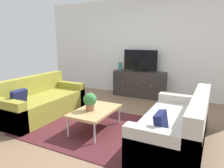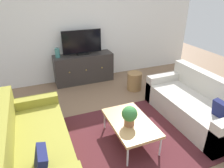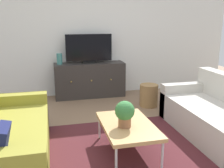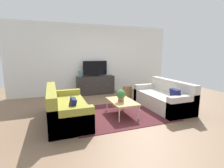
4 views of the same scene
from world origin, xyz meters
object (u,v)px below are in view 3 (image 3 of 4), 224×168
object	(u,v)px
glass_vase	(59,59)
coffee_table	(128,126)
potted_plant	(125,113)
tv_console	(90,80)
couch_left_side	(0,141)
flat_screen_tv	(89,49)
wicker_basket	(149,95)
couch_right_side	(223,118)

from	to	relation	value
glass_vase	coffee_table	bearing A→B (deg)	-74.85
coffee_table	potted_plant	xyz separation A→B (m)	(-0.06, -0.07, 0.20)
tv_console	glass_vase	distance (m)	0.77
potted_plant	couch_left_side	bearing A→B (deg)	172.79
couch_left_side	flat_screen_tv	world-z (taller)	flat_screen_tv
wicker_basket	couch_left_side	bearing A→B (deg)	-147.98
coffee_table	potted_plant	size ratio (longest dim) A/B	3.12
potted_plant	flat_screen_tv	distance (m)	2.61
couch_left_side	flat_screen_tv	size ratio (longest dim) A/B	1.96
coffee_table	glass_vase	xyz separation A→B (m)	(-0.67, 2.48, 0.47)
coffee_table	glass_vase	distance (m)	2.61
coffee_table	flat_screen_tv	bearing A→B (deg)	91.54
flat_screen_tv	tv_console	bearing A→B (deg)	-90.00
tv_console	potted_plant	bearing A→B (deg)	-89.82
tv_console	flat_screen_tv	size ratio (longest dim) A/B	1.52
couch_left_side	tv_console	xyz separation A→B (m)	(1.39, 2.37, 0.08)
couch_left_side	potted_plant	size ratio (longest dim) A/B	6.00
couch_left_side	coffee_table	bearing A→B (deg)	-4.16
tv_console	couch_left_side	bearing A→B (deg)	-120.37
coffee_table	flat_screen_tv	world-z (taller)	flat_screen_tv
tv_console	wicker_basket	distance (m)	1.33
couch_right_side	tv_console	size ratio (longest dim) A/B	1.29
wicker_basket	glass_vase	bearing A→B (deg)	150.57
tv_console	couch_right_side	bearing A→B (deg)	-58.06
potted_plant	flat_screen_tv	xyz separation A→B (m)	(-0.01, 2.57, 0.46)
couch_right_side	tv_console	xyz separation A→B (m)	(-1.48, 2.37, 0.08)
coffee_table	wicker_basket	world-z (taller)	wicker_basket
flat_screen_tv	potted_plant	bearing A→B (deg)	-89.82
couch_left_side	coffee_table	xyz separation A→B (m)	(1.46, -0.11, 0.08)
couch_right_side	glass_vase	xyz separation A→B (m)	(-2.09, 2.37, 0.55)
flat_screen_tv	wicker_basket	world-z (taller)	flat_screen_tv
couch_left_side	coffee_table	distance (m)	1.46
couch_left_side	potted_plant	xyz separation A→B (m)	(1.40, -0.18, 0.28)
glass_vase	tv_console	bearing A→B (deg)	-0.00
coffee_table	wicker_basket	distance (m)	1.84
potted_plant	glass_vase	xyz separation A→B (m)	(-0.61, 2.55, 0.27)
couch_left_side	couch_right_side	size ratio (longest dim) A/B	1.00
couch_right_side	wicker_basket	xyz separation A→B (m)	(-0.50, 1.48, -0.07)
tv_console	wicker_basket	xyz separation A→B (m)	(0.98, -0.89, -0.15)
couch_left_side	glass_vase	world-z (taller)	glass_vase
couch_left_side	flat_screen_tv	xyz separation A→B (m)	(1.39, 2.39, 0.73)
coffee_table	couch_left_side	bearing A→B (deg)	175.84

